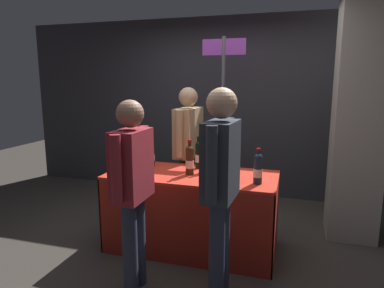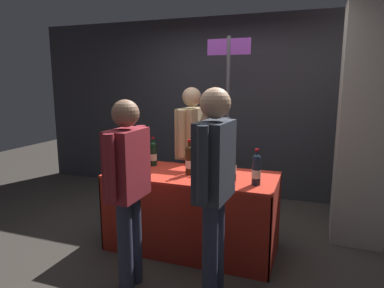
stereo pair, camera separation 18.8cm
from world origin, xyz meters
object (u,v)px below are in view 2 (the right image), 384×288
at_px(vendor_presenter, 192,142).
at_px(booth_signpost, 228,106).
at_px(concrete_pillar, 369,76).
at_px(taster_foreground_right, 128,180).
at_px(featured_wine_bottle, 190,159).
at_px(wine_glass_near_vendor, 226,168).
at_px(tasting_table, 192,197).
at_px(display_bottle_0, 143,154).

relative_size(vendor_presenter, booth_signpost, 0.73).
height_order(concrete_pillar, taster_foreground_right, concrete_pillar).
relative_size(featured_wine_bottle, vendor_presenter, 0.21).
relative_size(featured_wine_bottle, wine_glass_near_vendor, 2.82).
bearing_deg(wine_glass_near_vendor, tasting_table, 178.52).
bearing_deg(booth_signpost, wine_glass_near_vendor, -76.16).
distance_m(vendor_presenter, taster_foreground_right, 1.47).
distance_m(concrete_pillar, featured_wine_bottle, 1.97).
bearing_deg(featured_wine_bottle, display_bottle_0, 172.91).
height_order(wine_glass_near_vendor, taster_foreground_right, taster_foreground_right).
bearing_deg(display_bottle_0, taster_foreground_right, -69.19).
bearing_deg(concrete_pillar, vendor_presenter, -175.73).
distance_m(tasting_table, display_bottle_0, 0.69).
xyz_separation_m(tasting_table, featured_wine_bottle, (-0.02, -0.03, 0.39)).
height_order(tasting_table, display_bottle_0, display_bottle_0).
bearing_deg(tasting_table, concrete_pillar, 26.28).
relative_size(vendor_presenter, taster_foreground_right, 1.04).
distance_m(display_bottle_0, taster_foreground_right, 0.92).
distance_m(tasting_table, featured_wine_bottle, 0.39).
height_order(featured_wine_bottle, wine_glass_near_vendor, featured_wine_bottle).
distance_m(tasting_table, wine_glass_near_vendor, 0.48).
relative_size(concrete_pillar, tasting_table, 2.08).
height_order(featured_wine_bottle, taster_foreground_right, taster_foreground_right).
xyz_separation_m(vendor_presenter, taster_foreground_right, (-0.00, -1.46, -0.06)).
bearing_deg(wine_glass_near_vendor, featured_wine_bottle, -177.05).
distance_m(wine_glass_near_vendor, vendor_presenter, 0.89).
bearing_deg(featured_wine_bottle, tasting_table, 61.02).
distance_m(wine_glass_near_vendor, taster_foreground_right, 1.00).
bearing_deg(booth_signpost, tasting_table, -94.12).
height_order(concrete_pillar, tasting_table, concrete_pillar).
bearing_deg(vendor_presenter, display_bottle_0, -24.27).
distance_m(concrete_pillar, taster_foreground_right, 2.57).
xyz_separation_m(concrete_pillar, wine_glass_near_vendor, (-1.24, -0.80, -0.87)).
bearing_deg(wine_glass_near_vendor, concrete_pillar, 32.59).
relative_size(featured_wine_bottle, display_bottle_0, 0.99).
bearing_deg(concrete_pillar, display_bottle_0, -160.97).
bearing_deg(vendor_presenter, wine_glass_near_vendor, 45.88).
bearing_deg(tasting_table, wine_glass_near_vendor, -1.48).
bearing_deg(concrete_pillar, booth_signpost, 168.74).
distance_m(wine_glass_near_vendor, booth_signpost, 1.24).
height_order(wine_glass_near_vendor, vendor_presenter, vendor_presenter).
bearing_deg(display_bottle_0, booth_signpost, 58.28).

